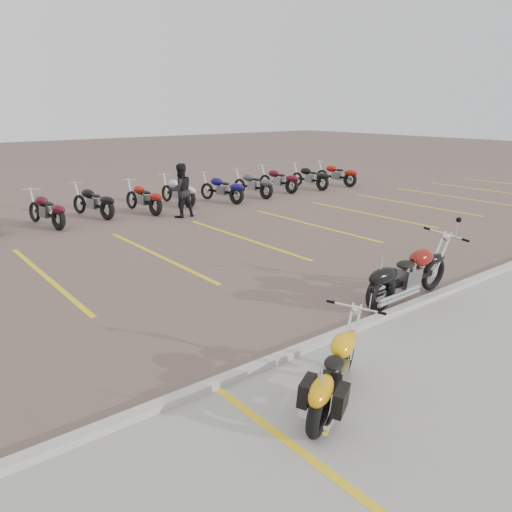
# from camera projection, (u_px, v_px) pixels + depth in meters

# --- Properties ---
(ground) EXTENTS (100.00, 100.00, 0.00)m
(ground) POSITION_uv_depth(u_px,v_px,m) (257.00, 303.00, 9.49)
(ground) COLOR brown
(ground) RESTS_ON ground
(concrete_apron) EXTENTS (60.00, 5.00, 0.01)m
(concrete_apron) POSITION_uv_depth(u_px,v_px,m) (485.00, 411.00, 6.11)
(concrete_apron) COLOR #9E9B93
(concrete_apron) RESTS_ON ground
(curb) EXTENTS (60.00, 0.18, 0.12)m
(curb) POSITION_uv_depth(u_px,v_px,m) (334.00, 336.00, 7.97)
(curb) COLOR #ADAAA3
(curb) RESTS_ON ground
(parking_stripes) EXTENTS (38.00, 5.50, 0.01)m
(parking_stripes) POSITION_uv_depth(u_px,v_px,m) (158.00, 255.00, 12.49)
(parking_stripes) COLOR gold
(parking_stripes) RESTS_ON ground
(apron_stripe) EXTENTS (0.12, 5.00, 0.00)m
(apron_stripe) POSITION_uv_depth(u_px,v_px,m) (362.00, 498.00, 4.74)
(apron_stripe) COLOR gold
(apron_stripe) RESTS_ON concrete_apron
(yellow_cruiser) EXTENTS (1.82, 1.07, 0.83)m
(yellow_cruiser) POSITION_uv_depth(u_px,v_px,m) (332.00, 376.00, 6.13)
(yellow_cruiser) COLOR black
(yellow_cruiser) RESTS_ON ground
(flame_cruiser) EXTENTS (2.40, 0.35, 0.99)m
(flame_cruiser) POSITION_uv_depth(u_px,v_px,m) (405.00, 277.00, 9.43)
(flame_cruiser) COLOR black
(flame_cruiser) RESTS_ON ground
(person_b) EXTENTS (0.91, 0.73, 1.79)m
(person_b) POSITION_uv_depth(u_px,v_px,m) (181.00, 191.00, 16.56)
(person_b) COLOR black
(person_b) RESTS_ON ground
(bg_bike_row) EXTENTS (22.36, 2.07, 1.10)m
(bg_bike_row) POSITION_uv_depth(u_px,v_px,m) (117.00, 199.00, 17.04)
(bg_bike_row) COLOR black
(bg_bike_row) RESTS_ON ground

